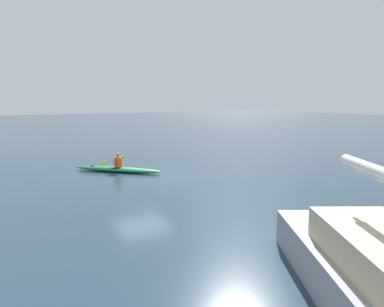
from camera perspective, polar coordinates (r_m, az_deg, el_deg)
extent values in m
plane|color=#233847|center=(17.33, -7.92, -3.52)|extent=(160.00, 160.00, 0.00)
ellipsoid|color=#19723F|center=(18.51, -11.57, -2.45)|extent=(3.51, 3.90, 0.25)
torus|color=black|center=(18.50, -11.65, -2.12)|extent=(0.81, 0.81, 0.04)
cylinder|color=black|center=(19.16, -15.26, -1.85)|extent=(0.18, 0.18, 0.02)
cylinder|color=#E04C14|center=(18.42, -11.46, -1.31)|extent=(0.36, 0.36, 0.50)
sphere|color=#936B4C|center=(18.36, -11.49, -0.21)|extent=(0.21, 0.21, 0.21)
cylinder|color=black|center=(18.50, -12.02, -0.96)|extent=(1.57, 1.37, 0.03)
ellipsoid|color=gold|center=(17.61, -13.58, -1.47)|extent=(0.33, 0.29, 0.17)
ellipsoid|color=gold|center=(19.39, -10.60, -0.49)|extent=(0.33, 0.29, 0.17)
cylinder|color=#936B4C|center=(18.20, -12.09, -1.26)|extent=(0.19, 0.31, 0.34)
cylinder|color=#936B4C|center=(18.69, -11.28, -0.98)|extent=(0.32, 0.17, 0.34)
cylinder|color=silver|center=(6.99, 26.84, -3.24)|extent=(1.57, 2.41, 0.09)
cylinder|color=white|center=(6.97, 26.89, -2.43)|extent=(1.52, 2.23, 0.20)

